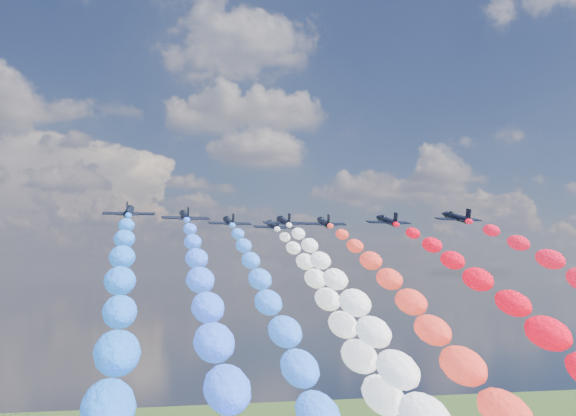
{
  "coord_description": "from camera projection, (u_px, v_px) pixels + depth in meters",
  "views": [
    {
      "loc": [
        -27.29,
        -121.64,
        99.23
      ],
      "look_at": [
        0.0,
        4.0,
        111.74
      ],
      "focal_mm": 41.95,
      "sensor_mm": 36.0,
      "label": 1
    }
  ],
  "objects": [
    {
      "name": "jet_0",
      "position": [
        129.0,
        212.0,
        114.72
      ],
      "size": [
        9.28,
        12.34,
        5.06
      ],
      "primitive_type": null,
      "rotation": [
        0.22,
        0.0,
        -0.05
      ],
      "color": "black"
    },
    {
      "name": "jet_1",
      "position": [
        185.0,
        216.0,
        123.73
      ],
      "size": [
        9.37,
        12.39,
        5.06
      ],
      "primitive_type": null,
      "rotation": [
        0.22,
        0.0,
        0.06
      ],
      "color": "black"
    },
    {
      "name": "trail_1",
      "position": [
        219.0,
        398.0,
        65.81
      ],
      "size": [
        5.71,
        110.7,
        48.95
      ],
      "primitive_type": null,
      "color": "#2C5EFF"
    },
    {
      "name": "jet_2",
      "position": [
        229.0,
        222.0,
        137.15
      ],
      "size": [
        9.37,
        12.4,
        5.06
      ],
      "primitive_type": null,
      "rotation": [
        0.22,
        0.0,
        0.06
      ],
      "color": "black"
    },
    {
      "name": "trail_2",
      "position": [
        289.0,
        377.0,
        79.23
      ],
      "size": [
        5.71,
        110.7,
        48.95
      ],
      "primitive_type": null,
      "color": "blue"
    },
    {
      "name": "jet_3",
      "position": [
        284.0,
        221.0,
        136.37
      ],
      "size": [
        9.13,
        12.23,
        5.06
      ],
      "primitive_type": null,
      "rotation": [
        0.22,
        0.0,
        0.04
      ],
      "color": "black"
    },
    {
      "name": "trail_3",
      "position": [
        385.0,
        378.0,
        78.45
      ],
      "size": [
        5.71,
        110.7,
        48.95
      ],
      "primitive_type": null,
      "color": "white"
    },
    {
      "name": "jet_4",
      "position": [
        273.0,
        225.0,
        147.99
      ],
      "size": [
        9.37,
        12.4,
        5.06
      ],
      "primitive_type": null,
      "rotation": [
        0.22,
        0.0,
        0.06
      ],
      "color": "black"
    },
    {
      "name": "trail_4",
      "position": [
        354.0,
        365.0,
        90.07
      ],
      "size": [
        5.71,
        110.7,
        48.95
      ],
      "primitive_type": null,
      "color": "white"
    },
    {
      "name": "jet_5",
      "position": [
        324.0,
        222.0,
        138.84
      ],
      "size": [
        9.17,
        12.26,
        5.06
      ],
      "primitive_type": null,
      "rotation": [
        0.22,
        0.0,
        -0.04
      ],
      "color": "black"
    },
    {
      "name": "trail_5",
      "position": [
        450.0,
        375.0,
        80.92
      ],
      "size": [
        5.71,
        110.7,
        48.95
      ],
      "primitive_type": null,
      "color": "red"
    },
    {
      "name": "jet_6",
      "position": [
        387.0,
        221.0,
        134.6
      ],
      "size": [
        9.18,
        12.26,
        5.06
      ],
      "primitive_type": null,
      "rotation": [
        0.22,
        0.0,
        0.04
      ],
      "color": "black"
    },
    {
      "name": "trail_6",
      "position": [
        569.0,
        381.0,
        76.67
      ],
      "size": [
        5.71,
        110.7,
        48.95
      ],
      "primitive_type": null,
      "color": "red"
    },
    {
      "name": "jet_7",
      "position": [
        457.0,
        218.0,
        127.0
      ],
      "size": [
        9.42,
        12.43,
        5.06
      ],
      "primitive_type": null,
      "rotation": [
        0.22,
        0.0,
        0.07
      ],
      "color": "black"
    }
  ]
}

